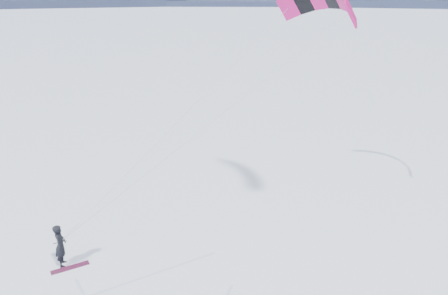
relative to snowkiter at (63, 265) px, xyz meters
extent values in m
cube|color=black|center=(163.32, 272.56, 2.50)|extent=(152.40, 113.97, 4.99)
cube|color=black|center=(58.89, 310.57, 2.50)|extent=(155.54, 70.36, 4.99)
cube|color=black|center=(-52.24, 310.57, 2.50)|extent=(155.54, 70.36, 4.99)
cube|color=#ADB8D8|center=(3.42, -1.67, 0.00)|extent=(11.66, 3.07, 0.01)
imported|color=black|center=(0.00, 0.00, 0.00)|extent=(0.51, 0.74, 1.95)
cube|color=maroon|center=(0.34, -0.31, 0.02)|extent=(1.61, 0.84, 0.04)
cube|color=#CD126A|center=(12.84, 1.31, 10.41)|extent=(1.05, 0.99, 1.38)
cube|color=black|center=(13.03, 2.08, 10.70)|extent=(0.87, 1.05, 1.28)
cube|color=black|center=(12.08, 5.29, 10.70)|extent=(1.28, 0.90, 1.28)
cube|color=#CD126A|center=(11.51, 5.84, 10.41)|extent=(1.37, 0.75, 1.38)
cylinder|color=#96959B|center=(6.42, 0.65, 5.77)|extent=(12.85, 1.33, 9.29)
cylinder|color=#96959B|center=(5.75, 2.92, 5.77)|extent=(11.53, 5.86, 9.29)
cylinder|color=black|center=(0.00, 0.00, 1.14)|extent=(0.54, 0.18, 0.03)
camera|label=1|loc=(4.30, -17.07, 11.36)|focal=35.00mm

